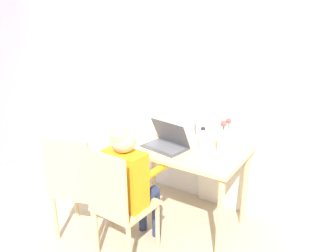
{
  "coord_description": "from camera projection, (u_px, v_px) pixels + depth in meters",
  "views": [
    {
      "loc": [
        1.48,
        -0.51,
        1.8
      ],
      "look_at": [
        0.12,
        1.68,
        0.91
      ],
      "focal_mm": 35.0,
      "sensor_mm": 36.0,
      "label": 1
    }
  ],
  "objects": [
    {
      "name": "wall_back",
      "position": [
        188.0,
        75.0,
        3.11
      ],
      "size": [
        6.4,
        0.05,
        2.5
      ],
      "color": "white",
      "rests_on": "ground_plane"
    },
    {
      "name": "dining_table",
      "position": [
        182.0,
        159.0,
        2.79
      ],
      "size": [
        1.07,
        0.64,
        0.73
      ],
      "color": "#D6B784",
      "rests_on": "ground_plane"
    },
    {
      "name": "chair_occupied",
      "position": [
        119.0,
        204.0,
        2.42
      ],
      "size": [
        0.42,
        0.42,
        0.91
      ],
      "rotation": [
        0.0,
        0.0,
        3.09
      ],
      "color": "#D6B784",
      "rests_on": "ground_plane"
    },
    {
      "name": "chair_spare",
      "position": [
        77.0,
        187.0,
        2.66
      ],
      "size": [
        0.51,
        0.51,
        0.91
      ],
      "rotation": [
        0.0,
        0.0,
        3.47
      ],
      "color": "#D6B784",
      "rests_on": "ground_plane"
    },
    {
      "name": "person_seated",
      "position": [
        129.0,
        174.0,
        2.45
      ],
      "size": [
        0.35,
        0.44,
        1.06
      ],
      "rotation": [
        0.0,
        0.0,
        3.09
      ],
      "color": "orange",
      "rests_on": "ground_plane"
    },
    {
      "name": "laptop",
      "position": [
        167.0,
        141.0,
        2.74
      ],
      "size": [
        0.39,
        0.3,
        0.22
      ],
      "rotation": [
        0.0,
        0.0,
        -0.17
      ],
      "color": "#4C4C51",
      "rests_on": "dining_table"
    },
    {
      "name": "flower_vase",
      "position": [
        224.0,
        139.0,
        2.62
      ],
      "size": [
        0.11,
        0.11,
        0.29
      ],
      "color": "silver",
      "rests_on": "dining_table"
    },
    {
      "name": "water_bottle",
      "position": [
        203.0,
        139.0,
        2.7
      ],
      "size": [
        0.06,
        0.06,
        0.19
      ],
      "color": "silver",
      "rests_on": "dining_table"
    },
    {
      "name": "cardboard_panel",
      "position": [
        238.0,
        166.0,
        2.95
      ],
      "size": [
        0.81,
        0.15,
        0.99
      ],
      "color": "silver",
      "rests_on": "ground_plane"
    }
  ]
}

